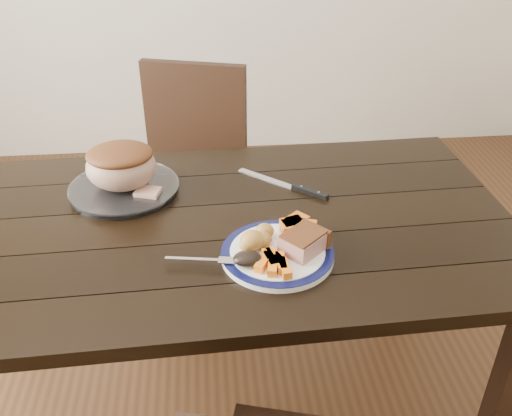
{
  "coord_description": "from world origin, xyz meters",
  "views": [
    {
      "loc": [
        -0.04,
        -1.32,
        1.62
      ],
      "look_at": [
        0.08,
        -0.02,
        0.8
      ],
      "focal_mm": 40.0,
      "sensor_mm": 36.0,
      "label": 1
    }
  ],
  "objects": [
    {
      "name": "serving_platter",
      "position": [
        -0.3,
        0.19,
        0.76
      ],
      "size": [
        0.32,
        0.32,
        0.02
      ],
      "primitive_type": "cylinder",
      "color": "white",
      "rests_on": "dining_table"
    },
    {
      "name": "dark_mushroom",
      "position": [
        0.04,
        -0.22,
        0.79
      ],
      "size": [
        0.07,
        0.05,
        0.03
      ],
      "primitive_type": "ellipsoid",
      "color": "black",
      "rests_on": "dinner_plate"
    },
    {
      "name": "carving_knife",
      "position": [
        0.23,
        0.15,
        0.76
      ],
      "size": [
        0.26,
        0.22,
        0.01
      ],
      "rotation": [
        0.0,
        0.0,
        -0.71
      ],
      "color": "silver",
      "rests_on": "dining_table"
    },
    {
      "name": "dinner_plate",
      "position": [
        0.12,
        -0.18,
        0.76
      ],
      "size": [
        0.29,
        0.29,
        0.02
      ],
      "primitive_type": "cylinder",
      "color": "white",
      "rests_on": "dining_table"
    },
    {
      "name": "pork_slice",
      "position": [
        0.18,
        -0.18,
        0.79
      ],
      "size": [
        0.13,
        0.13,
        0.05
      ],
      "primitive_type": "cube",
      "rotation": [
        0.0,
        0.0,
        0.74
      ],
      "color": "tan",
      "rests_on": "dinner_plate"
    },
    {
      "name": "dining_table",
      "position": [
        -0.0,
        0.0,
        0.66
      ],
      "size": [
        1.63,
        0.96,
        0.75
      ],
      "rotation": [
        0.0,
        0.0,
        0.04
      ],
      "color": "black",
      "rests_on": "ground"
    },
    {
      "name": "fork",
      "position": [
        -0.06,
        -0.2,
        0.77
      ],
      "size": [
        0.18,
        0.05,
        0.0
      ],
      "rotation": [
        0.0,
        0.0,
        -0.16
      ],
      "color": "silver",
      "rests_on": "dinner_plate"
    },
    {
      "name": "roast_joint",
      "position": [
        -0.3,
        0.19,
        0.83
      ],
      "size": [
        0.21,
        0.18,
        0.13
      ],
      "primitive_type": "ellipsoid",
      "color": "tan",
      "rests_on": "serving_platter"
    },
    {
      "name": "plate_rim",
      "position": [
        0.12,
        -0.18,
        0.77
      ],
      "size": [
        0.29,
        0.29,
        0.02
      ],
      "primitive_type": "torus",
      "color": "#0B0E38",
      "rests_on": "dinner_plate"
    },
    {
      "name": "cut_slice",
      "position": [
        -0.22,
        0.13,
        0.78
      ],
      "size": [
        0.08,
        0.07,
        0.02
      ],
      "primitive_type": "cube",
      "rotation": [
        0.0,
        0.0,
        -0.29
      ],
      "color": "tan",
      "rests_on": "serving_platter"
    },
    {
      "name": "carrot_batons",
      "position": [
        0.1,
        -0.24,
        0.78
      ],
      "size": [
        0.09,
        0.11,
        0.02
      ],
      "color": "orange",
      "rests_on": "dinner_plate"
    },
    {
      "name": "ground",
      "position": [
        0.0,
        0.0,
        0.0
      ],
      "size": [
        4.0,
        4.0,
        0.0
      ],
      "primitive_type": "plane",
      "color": "#472B16",
      "rests_on": "ground"
    },
    {
      "name": "chair_far",
      "position": [
        -0.12,
        0.73,
        0.52
      ],
      "size": [
        0.52,
        0.53,
        0.93
      ],
      "rotation": [
        0.0,
        0.0,
        2.86
      ],
      "color": "black",
      "rests_on": "ground"
    },
    {
      "name": "roasted_potatoes",
      "position": [
        0.07,
        -0.15,
        0.79
      ],
      "size": [
        0.09,
        0.1,
        0.05
      ],
      "color": "gold",
      "rests_on": "dinner_plate"
    },
    {
      "name": "pumpkin_wedges",
      "position": [
        0.18,
        -0.11,
        0.79
      ],
      "size": [
        0.1,
        0.09,
        0.04
      ],
      "color": "orange",
      "rests_on": "dinner_plate"
    }
  ]
}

